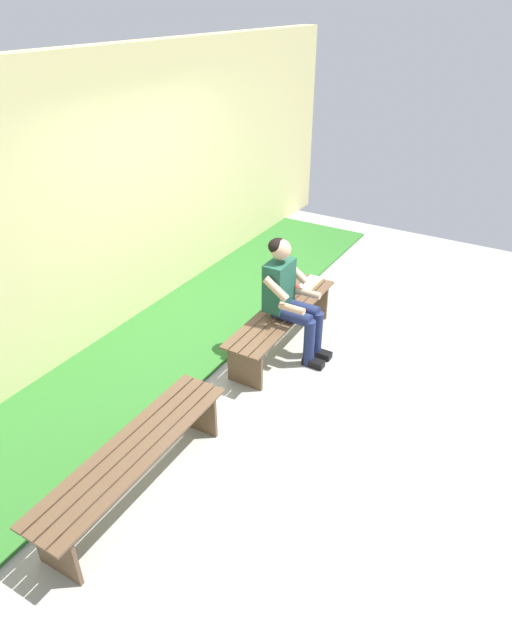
{
  "coord_description": "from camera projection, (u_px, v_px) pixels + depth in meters",
  "views": [
    {
      "loc": [
        4.23,
        2.18,
        3.2
      ],
      "look_at": [
        0.79,
        0.15,
        0.79
      ],
      "focal_mm": 30.16,
      "sensor_mm": 36.0,
      "label": 1
    }
  ],
  "objects": [
    {
      "name": "book_open",
      "position": [
        309.0,
        284.0,
        5.98
      ],
      "size": [
        0.41,
        0.16,
        0.02
      ],
      "rotation": [
        0.0,
        0.0,
        0.01
      ],
      "color": "white",
      "rests_on": "bench_near"
    },
    {
      "name": "bench_near",
      "position": [
        282.0,
        319.0,
        5.55
      ],
      "size": [
        1.76,
        0.43,
        0.44
      ],
      "rotation": [
        0.0,
        0.0,
        0.01
      ],
      "color": "brown",
      "rests_on": "ground"
    },
    {
      "name": "bench_far",
      "position": [
        135.0,
        458.0,
        3.88
      ],
      "size": [
        1.79,
        0.43,
        0.44
      ],
      "rotation": [
        0.0,
        0.0,
        0.01
      ],
      "color": "brown",
      "rests_on": "ground"
    },
    {
      "name": "brick_wall",
      "position": [
        100.0,
        202.0,
        5.43
      ],
      "size": [
        9.5,
        0.24,
        2.82
      ],
      "primitive_type": "cube",
      "color": "#D1C684",
      "rests_on": "ground"
    },
    {
      "name": "apple",
      "position": [
        297.0,
        289.0,
        5.81
      ],
      "size": [
        0.09,
        0.09,
        0.09
      ],
      "primitive_type": "sphere",
      "color": "red",
      "rests_on": "bench_near"
    },
    {
      "name": "grass_strip",
      "position": [
        118.0,
        363.0,
        5.43
      ],
      "size": [
        9.0,
        1.83,
        0.03
      ],
      "primitive_type": "cube",
      "color": "#2D6B28",
      "rests_on": "ground"
    },
    {
      "name": "person_seated",
      "position": [
        289.0,
        295.0,
        5.28
      ],
      "size": [
        0.5,
        0.69,
        1.24
      ],
      "color": "#1E513D",
      "rests_on": "ground"
    },
    {
      "name": "ground_plane",
      "position": [
        323.0,
        448.0,
        4.46
      ],
      "size": [
        10.0,
        7.0,
        0.04
      ],
      "primitive_type": "cube",
      "color": "#9E9E99"
    }
  ]
}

